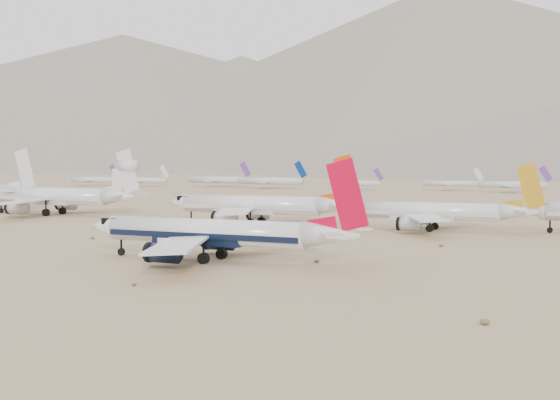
# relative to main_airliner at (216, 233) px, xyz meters

# --- Properties ---
(ground) EXTENTS (7000.00, 7000.00, 0.00)m
(ground) POSITION_rel_main_airliner_xyz_m (-9.47, 4.10, -4.55)
(ground) COLOR #987E58
(ground) RESTS_ON ground
(main_airliner) EXTENTS (46.88, 45.79, 16.54)m
(main_airliner) POSITION_rel_main_airliner_xyz_m (0.00, 0.00, 0.00)
(main_airliner) COLOR white
(main_airliner) RESTS_ON ground
(row2_gold_tail) EXTENTS (44.61, 43.63, 15.88)m
(row2_gold_tail) POSITION_rel_main_airliner_xyz_m (21.10, 65.12, -0.11)
(row2_gold_tail) COLOR white
(row2_gold_tail) RESTS_ON ground
(row2_orange_tail) EXTENTS (50.19, 49.10, 17.90)m
(row2_orange_tail) POSITION_rel_main_airliner_xyz_m (-22.58, 61.30, 0.48)
(row2_orange_tail) COLOR white
(row2_orange_tail) RESTS_ON ground
(row2_white_trijet) EXTENTS (56.44, 55.16, 20.00)m
(row2_white_trijet) POSITION_rel_main_airliner_xyz_m (-92.99, 67.63, 1.24)
(row2_white_trijet) COLOR white
(row2_white_trijet) RESTS_ON ground
(distant_storage_row) EXTENTS (571.69, 62.12, 16.21)m
(distant_storage_row) POSITION_rel_main_airliner_xyz_m (6.90, 306.34, -0.09)
(distant_storage_row) COLOR silver
(distant_storage_row) RESTS_ON ground
(desert_scrub) EXTENTS (261.14, 121.67, 0.63)m
(desert_scrub) POSITION_rel_main_airliner_xyz_m (-5.17, -25.14, -4.26)
(desert_scrub) COLOR brown
(desert_scrub) RESTS_ON ground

